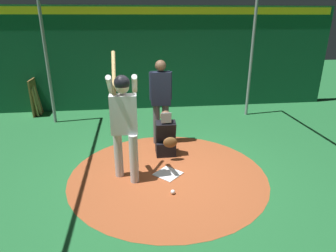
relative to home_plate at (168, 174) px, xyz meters
The scene contains 10 objects.
ground_plane 0.01m from the home_plate, ahead, with size 27.24×27.24×0.00m, color #216633.
dirt_circle 0.01m from the home_plate, ahead, with size 3.59×3.59×0.01m, color #9E4C28.
home_plate is the anchor object (origin of this frame).
batter 1.36m from the home_plate, 86.53° to the right, with size 0.68×0.49×2.19m.
catcher 0.90m from the home_plate, behind, with size 0.58×0.40×0.97m.
umpire 1.79m from the home_plate, behind, with size 0.23×0.49×1.88m.
back_wall 4.56m from the home_plate, behind, with size 0.22×11.24×3.02m.
cage_frame 2.27m from the home_plate, ahead, with size 6.46×5.52×3.22m.
bat_rack 5.31m from the home_plate, 139.96° to the right, with size 0.82×0.22×1.05m.
baseball_0 0.65m from the home_plate, ahead, with size 0.07×0.07×0.07m, color white.
Camera 1 is at (4.68, -0.58, 2.72)m, focal length 31.23 mm.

